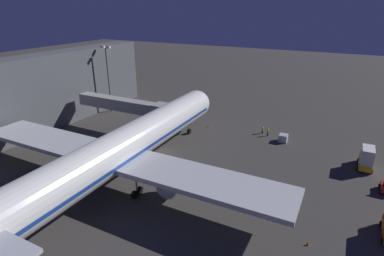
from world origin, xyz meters
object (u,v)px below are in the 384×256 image
Objects in this scene: traffic_cone_wingtip_svc_side at (308,243)px; baggage_container_near_belt at (283,138)px; airliner_at_gate at (120,150)px; traffic_cone_nose_starboard at (192,123)px; ground_crew_under_port_wing at (268,132)px; traffic_cone_nose_port at (209,126)px; cargo_truck_aft at (366,158)px; ground_crew_near_nose_gear at (262,129)px; apron_floodlight_mast at (108,74)px; jet_bridge at (129,106)px.

baggage_container_near_belt is at bearing -72.87° from traffic_cone_wingtip_svc_side.
airliner_at_gate is 107.31× the size of traffic_cone_wingtip_svc_side.
traffic_cone_nose_starboard is (2.20, -28.33, -5.57)m from airliner_at_gate.
ground_crew_under_port_wing is 3.18× the size of traffic_cone_nose_port.
cargo_truck_aft is 21.26m from ground_crew_near_nose_gear.
traffic_cone_nose_port is (-2.20, -28.33, -5.57)m from airliner_at_gate.
ground_crew_under_port_wing is 17.95m from traffic_cone_nose_starboard.
traffic_cone_nose_starboard is at bearing 3.80° from ground_crew_under_port_wing.
ground_crew_under_port_wing is (3.57, -1.49, 0.19)m from baggage_container_near_belt.
apron_floodlight_mast is at bearing 2.69° from traffic_cone_nose_port.
cargo_truck_aft is 9.28× the size of traffic_cone_wingtip_svc_side.
baggage_container_near_belt is 3.35× the size of traffic_cone_nose_starboard.
traffic_cone_nose_starboard is at bearing -85.56° from airliner_at_gate.
airliner_at_gate is at bearing 124.41° from jet_bridge.
jet_bridge is at bearing -25.12° from traffic_cone_wingtip_svc_side.
traffic_cone_nose_starboard is at bearing -8.20° from cargo_truck_aft.
cargo_truck_aft reaches higher than baggage_container_near_belt.
jet_bridge is at bearing 34.40° from traffic_cone_nose_port.
jet_bridge is at bearing 21.76° from ground_crew_under_port_wing.
apron_floodlight_mast is 60.39m from cargo_truck_aft.
apron_floodlight_mast is 40.92m from ground_crew_near_nose_gear.
ground_crew_near_nose_gear is at bearing -29.98° from ground_crew_under_port_wing.
baggage_container_near_belt reaches higher than traffic_cone_wingtip_svc_side.
jet_bridge is 30.78m from ground_crew_under_port_wing.
apron_floodlight_mast reaches higher than jet_bridge.
traffic_cone_nose_starboard is at bearing 0.00° from traffic_cone_nose_port.
baggage_container_near_belt is at bearing -18.30° from cargo_truck_aft.
traffic_cone_nose_port is (-14.71, -10.07, -5.67)m from jet_bridge.
baggage_container_near_belt is at bearing -124.51° from airliner_at_gate.
ground_crew_under_port_wing is (-41.20, -2.49, -9.01)m from apron_floodlight_mast.
airliner_at_gate is 37.38m from apron_floodlight_mast.
apron_floodlight_mast reaches higher than traffic_cone_nose_starboard.
ground_crew_near_nose_gear is (-39.78, -3.31, -9.00)m from apron_floodlight_mast.
cargo_truck_aft is 9.28× the size of traffic_cone_nose_port.
cargo_truck_aft is at bearing 161.70° from baggage_container_near_belt.
ground_crew_near_nose_gear is at bearing -24.86° from baggage_container_near_belt.
traffic_cone_nose_port is at bearing -145.60° from jet_bridge.
traffic_cone_nose_starboard is at bearing -176.80° from apron_floodlight_mast.
jet_bridge is 29.80m from ground_crew_near_nose_gear.
traffic_cone_nose_port and traffic_cone_wingtip_svc_side have the same top height.
jet_bridge is at bearing 17.08° from baggage_container_near_belt.
apron_floodlight_mast is 31.10× the size of traffic_cone_nose_starboard.
airliner_at_gate reaches higher than jet_bridge.
airliner_at_gate reaches higher than ground_crew_near_nose_gear.
ground_crew_under_port_wing is 3.18× the size of traffic_cone_nose_starboard.
cargo_truck_aft is at bearing 171.80° from traffic_cone_nose_starboard.
traffic_cone_wingtip_svc_side is at bearing 107.13° from baggage_container_near_belt.
baggage_container_near_belt is 3.87m from ground_crew_under_port_wing.
cargo_truck_aft is at bearing 160.84° from ground_crew_under_port_wing.
ground_crew_near_nose_gear is 12.27m from traffic_cone_nose_port.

